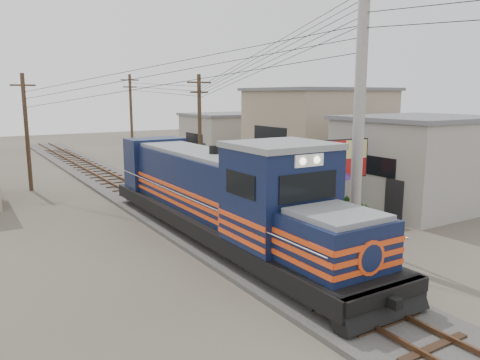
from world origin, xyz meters
TOP-DOWN VIEW (x-y plane):
  - ground at (0.00, 0.00)m, footprint 120.00×120.00m
  - ballast at (0.00, 10.00)m, footprint 3.60×70.00m
  - track at (0.00, 10.00)m, footprint 1.15×70.00m
  - locomotive at (0.00, 3.18)m, footprint 3.08×16.77m
  - utility_pole_main at (3.50, -0.50)m, footprint 0.40×0.40m
  - wooden_pole_mid at (4.50, 14.00)m, footprint 1.60×0.24m
  - wooden_pole_far at (4.80, 28.00)m, footprint 1.60×0.24m
  - wooden_pole_left at (-5.00, 18.00)m, footprint 1.60×0.24m
  - power_lines at (-0.14, 8.49)m, footprint 9.65×19.00m
  - shophouse_front at (11.50, 3.00)m, footprint 7.35×6.30m
  - shophouse_mid at (12.50, 12.00)m, footprint 8.40×7.35m
  - shophouse_back at (11.00, 22.00)m, footprint 6.30×6.30m
  - billboard at (6.30, 2.99)m, footprint 2.45×0.43m
  - market_umbrella at (5.36, 3.14)m, footprint 3.20×3.20m
  - vendor at (5.91, 4.86)m, footprint 0.70×0.48m
  - plant_nursery at (5.71, 3.15)m, footprint 3.53×3.11m

SIDE VIEW (x-z plane):
  - ground at x=0.00m, z-range 0.00..0.00m
  - ballast at x=0.00m, z-range 0.00..0.16m
  - track at x=0.00m, z-range 0.20..0.32m
  - plant_nursery at x=5.71m, z-range -0.06..1.05m
  - vendor at x=5.91m, z-range 0.00..1.86m
  - locomotive at x=0.00m, z-range -0.28..3.88m
  - shophouse_back at x=11.00m, z-range 0.01..4.21m
  - shophouse_front at x=11.50m, z-range 0.01..4.71m
  - market_umbrella at x=5.36m, z-range 1.05..3.81m
  - billboard at x=6.30m, z-range 0.91..4.70m
  - shophouse_mid at x=12.50m, z-range 0.01..6.21m
  - wooden_pole_mid at x=4.50m, z-range 0.18..7.18m
  - wooden_pole_left at x=-5.00m, z-range 0.18..7.18m
  - wooden_pole_far at x=4.80m, z-range 0.18..7.68m
  - utility_pole_main at x=3.50m, z-range 0.00..10.00m
  - power_lines at x=-0.14m, z-range 5.91..9.21m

